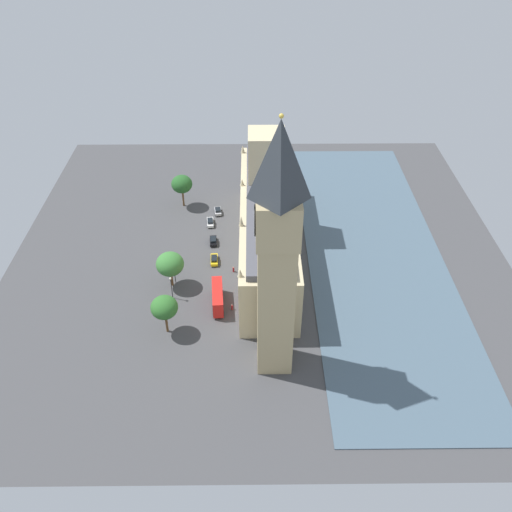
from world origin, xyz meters
name	(u,v)px	position (x,y,z in m)	size (l,w,h in m)	color
ground_plane	(259,253)	(0.00, 0.00, 0.00)	(133.91, 133.91, 0.00)	#424244
river_thames	(373,252)	(-31.46, 0.00, 0.12)	(36.56, 120.52, 0.25)	#475B6B
parliament_building	(267,220)	(-2.00, -1.82, 9.57)	(14.10, 63.91, 30.23)	#CCBA8E
clock_tower	(277,255)	(-2.63, 38.71, 29.33)	(8.18, 8.18, 56.69)	tan
car_silver_trailing	(218,211)	(12.28, -19.89, 0.89)	(2.36, 4.30, 1.74)	#B7B7BC
car_white_opposite_hall	(210,222)	(14.23, -13.94, 0.89)	(2.25, 4.79, 1.74)	silver
car_black_by_river_gate	(213,241)	(12.84, -4.61, 0.89)	(2.19, 4.62, 1.74)	black
car_yellow_cab_leading	(214,260)	(12.13, 3.94, 0.89)	(2.16, 4.89, 1.74)	gold
double_decker_bus_midblock	(218,297)	(10.35, 20.67, 2.63)	(3.30, 10.66, 4.75)	red
pedestrian_far_end	(233,270)	(6.86, 8.03, 0.73)	(0.62, 0.68, 1.62)	maroon
pedestrian_corner	(232,307)	(6.86, 22.29, 0.70)	(0.55, 0.63, 1.56)	maroon
plane_tree_near_tower	(164,307)	(21.59, 29.44, 7.48)	(6.13, 6.13, 10.13)	brown
plane_tree_kerbside	(182,184)	(23.08, -24.44, 7.63)	(6.34, 6.34, 10.36)	brown
plane_tree_under_trees	(170,264)	(22.30, 13.22, 6.85)	(6.93, 6.93, 9.82)	brown
street_lamp_slot_10	(171,284)	(21.69, 18.09, 4.57)	(0.56, 0.56, 6.58)	black
street_lamp_slot_11	(174,270)	(21.60, 12.27, 4.31)	(0.56, 0.56, 6.15)	black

